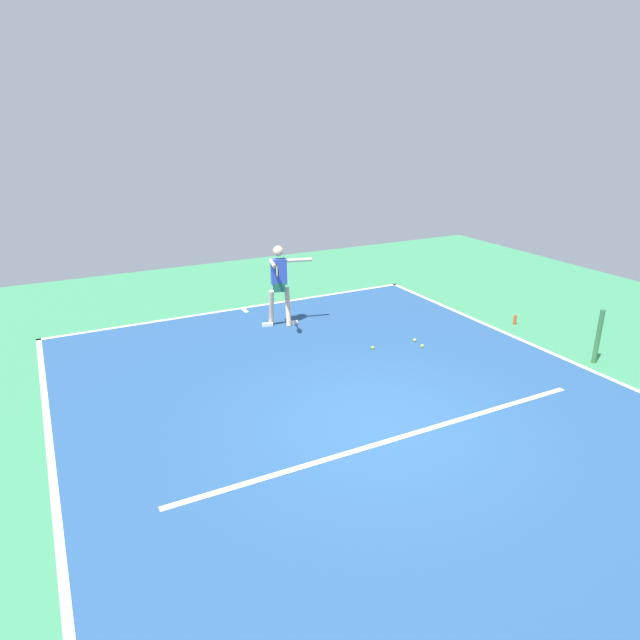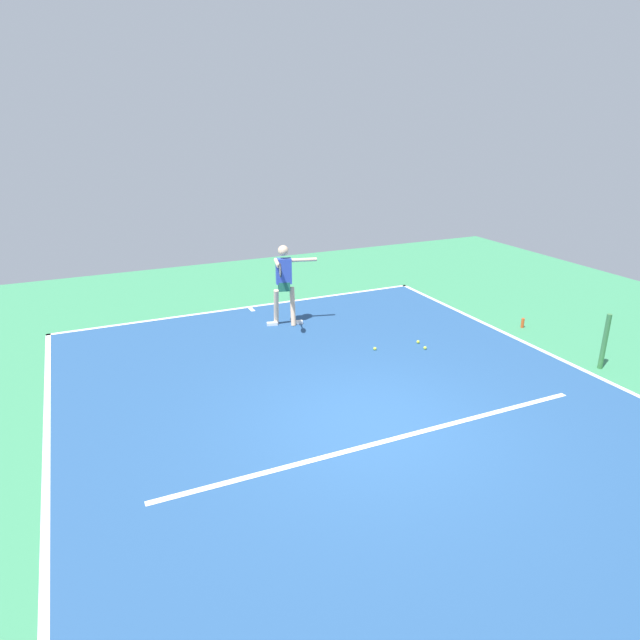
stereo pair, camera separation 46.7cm
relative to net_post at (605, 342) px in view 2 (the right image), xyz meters
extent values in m
plane|color=#388456|center=(4.88, 0.00, -0.54)|extent=(21.88, 21.88, 0.00)
cube|color=navy|center=(4.88, 0.00, -0.53)|extent=(9.17, 12.45, 0.00)
cube|color=white|center=(4.88, -6.17, -0.53)|extent=(9.17, 0.10, 0.01)
cube|color=white|center=(0.35, 0.00, -0.53)|extent=(0.10, 12.45, 0.01)
cube|color=white|center=(9.42, 0.00, -0.53)|extent=(0.10, 12.45, 0.01)
cube|color=white|center=(4.88, 0.50, -0.53)|extent=(6.87, 0.10, 0.01)
cube|color=white|center=(4.88, -5.97, -0.53)|extent=(0.10, 0.30, 0.01)
cylinder|color=#38753D|center=(0.00, 0.00, 0.00)|extent=(0.09, 0.09, 1.07)
cylinder|color=beige|center=(4.34, -4.60, -0.11)|extent=(0.18, 0.33, 0.87)
cube|color=white|center=(4.24, -4.57, -0.50)|extent=(0.26, 0.16, 0.07)
cylinder|color=beige|center=(4.70, -4.69, -0.11)|extent=(0.18, 0.33, 0.87)
cube|color=white|center=(4.80, -4.71, -0.50)|extent=(0.26, 0.16, 0.07)
cube|color=#1E664C|center=(4.52, -4.64, 0.37)|extent=(0.29, 0.25, 0.20)
cube|color=#334CB2|center=(4.52, -4.64, 0.72)|extent=(0.37, 0.26, 0.57)
sphere|color=beige|center=(4.52, -4.64, 1.17)|extent=(0.23, 0.23, 0.23)
cylinder|color=beige|center=(4.08, -4.53, 0.95)|extent=(0.57, 0.22, 0.08)
cylinder|color=beige|center=(4.76, -4.41, 0.98)|extent=(0.22, 0.57, 0.08)
cylinder|color=black|center=(4.85, -4.03, 0.98)|extent=(0.08, 0.22, 0.03)
torus|color=black|center=(4.91, -3.79, 0.98)|extent=(0.10, 0.29, 0.29)
cylinder|color=silver|center=(4.91, -3.79, 0.98)|extent=(0.07, 0.24, 0.25)
sphere|color=#C6E53D|center=(3.40, -2.50, -0.50)|extent=(0.07, 0.07, 0.07)
sphere|color=#CCE033|center=(2.41, -2.44, -0.50)|extent=(0.07, 0.07, 0.07)
sphere|color=#C6E53D|center=(2.46, -2.11, -0.50)|extent=(0.07, 0.07, 0.07)
cylinder|color=#D84C1E|center=(-0.24, -2.25, -0.43)|extent=(0.07, 0.07, 0.22)
camera|label=1|loc=(9.11, 6.24, 3.85)|focal=31.19mm
camera|label=2|loc=(8.69, 6.44, 3.85)|focal=31.19mm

